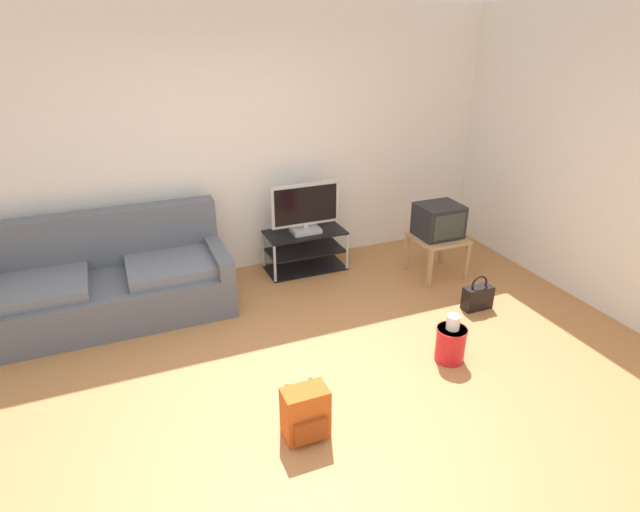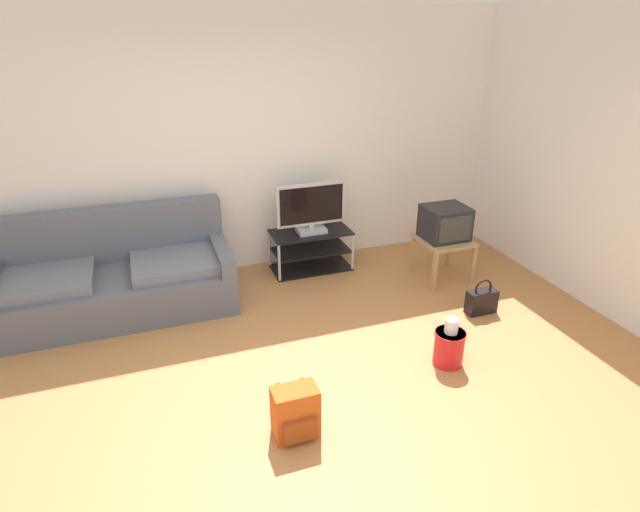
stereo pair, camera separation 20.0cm
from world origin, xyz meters
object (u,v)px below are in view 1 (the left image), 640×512
Objects in this scene: couch at (109,283)px; handbag at (478,297)px; tv_stand at (305,250)px; flat_tv at (305,209)px; side_table at (437,243)px; backpack at (305,413)px; crt_tv at (439,221)px; cleaning_bucket at (451,342)px.

handbag is (3.21, -1.23, -0.19)m from couch.
tv_stand is 1.14× the size of flat_tv.
flat_tv reaches higher than couch.
tv_stand is 1.67× the size of side_table.
backpack is at bearing -156.17° from handbag.
crt_tv is (-0.00, 0.02, 0.24)m from side_table.
flat_tv is 1.81× the size of cleaning_bucket.
crt_tv is 1.06× the size of cleaning_bucket.
tv_stand is (2.01, 0.21, -0.10)m from couch.
backpack is (-2.15, -1.70, -0.20)m from side_table.
flat_tv reaches higher than backpack.
side_table reaches higher than tv_stand.
side_table is 0.81m from handbag.
cleaning_bucket reaches higher than handbag.
handbag is (-0.04, -0.78, -0.49)m from crt_tv.
backpack is (-0.91, -2.37, -0.04)m from tv_stand.
handbag is at bearing -50.10° from tv_stand.
cleaning_bucket is (0.47, -2.03, -0.05)m from tv_stand.
handbag is at bearing -92.81° from side_table.
flat_tv is 1.44m from side_table.
flat_tv is at bearing 152.97° from crt_tv.
couch is 2.84× the size of flat_tv.
cleaning_bucket is (-0.77, -1.36, -0.20)m from side_table.
tv_stand reaches higher than cleaning_bucket.
flat_tv is 2.05× the size of backpack.
backpack is 1.42m from cleaning_bucket.
flat_tv is (2.01, 0.18, 0.39)m from couch.
crt_tv is at bearing -27.84° from tv_stand.
tv_stand is 1.88m from handbag.
tv_stand reaches higher than backpack.
tv_stand is 2.35× the size of backpack.
cleaning_bucket is (1.38, 0.34, -0.01)m from backpack.
flat_tv reaches higher than side_table.
flat_tv is 1.71× the size of crt_tv.
couch is 3.29m from crt_tv.
couch is 6.13× the size of handbag.
tv_stand is at bearing 5.88° from couch.
tv_stand is at bearing 152.16° from crt_tv.
couch is 4.85× the size of crt_tv.
couch is 5.15× the size of cleaning_bucket.
backpack is 2.31m from handbag.
couch is at bearing 172.12° from crt_tv.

